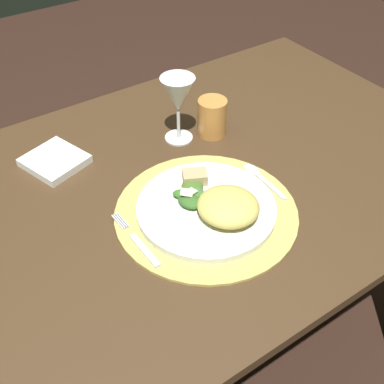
% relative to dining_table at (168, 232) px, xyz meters
% --- Properties ---
extents(ground_plane, '(6.00, 6.00, 0.00)m').
position_rel_dining_table_xyz_m(ground_plane, '(0.00, 0.00, -0.61)').
color(ground_plane, black).
extents(dining_table, '(1.43, 0.83, 0.74)m').
position_rel_dining_table_xyz_m(dining_table, '(0.00, 0.00, 0.00)').
color(dining_table, '#452F1C').
rests_on(dining_table, ground).
extents(placemat, '(0.36, 0.36, 0.01)m').
position_rel_dining_table_xyz_m(placemat, '(0.03, -0.11, 0.14)').
color(placemat, tan).
rests_on(placemat, dining_table).
extents(dinner_plate, '(0.28, 0.28, 0.02)m').
position_rel_dining_table_xyz_m(dinner_plate, '(0.03, -0.11, 0.15)').
color(dinner_plate, silver).
rests_on(dinner_plate, placemat).
extents(pasta_serving, '(0.16, 0.16, 0.05)m').
position_rel_dining_table_xyz_m(pasta_serving, '(0.04, -0.16, 0.18)').
color(pasta_serving, '#D7C45D').
rests_on(pasta_serving, dinner_plate).
extents(salad_greens, '(0.09, 0.10, 0.03)m').
position_rel_dining_table_xyz_m(salad_greens, '(0.01, -0.07, 0.17)').
color(salad_greens, '#416424').
rests_on(salad_greens, dinner_plate).
extents(bread_piece, '(0.06, 0.05, 0.02)m').
position_rel_dining_table_xyz_m(bread_piece, '(0.05, -0.04, 0.17)').
color(bread_piece, tan).
rests_on(bread_piece, dinner_plate).
extents(fork, '(0.02, 0.16, 0.00)m').
position_rel_dining_table_xyz_m(fork, '(-0.13, -0.11, 0.14)').
color(fork, silver).
rests_on(fork, placemat).
extents(spoon, '(0.03, 0.14, 0.01)m').
position_rel_dining_table_xyz_m(spoon, '(0.18, -0.08, 0.14)').
color(spoon, silver).
rests_on(spoon, placemat).
extents(napkin, '(0.15, 0.15, 0.02)m').
position_rel_dining_table_xyz_m(napkin, '(-0.16, 0.21, 0.15)').
color(napkin, white).
rests_on(napkin, dining_table).
extents(wine_glass, '(0.08, 0.08, 0.16)m').
position_rel_dining_table_xyz_m(wine_glass, '(0.12, 0.13, 0.25)').
color(wine_glass, silver).
rests_on(wine_glass, dining_table).
extents(amber_tumbler, '(0.07, 0.07, 0.09)m').
position_rel_dining_table_xyz_m(amber_tumbler, '(0.20, 0.11, 0.18)').
color(amber_tumbler, '#CD863F').
rests_on(amber_tumbler, dining_table).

